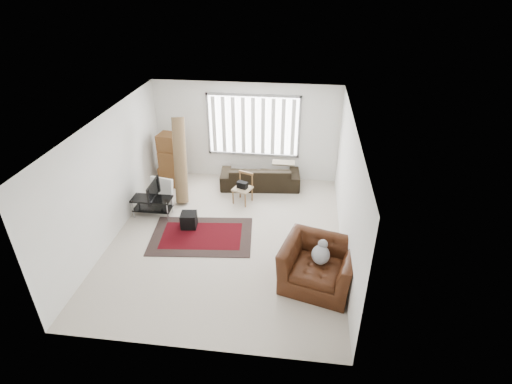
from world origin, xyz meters
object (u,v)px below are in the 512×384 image
Objects in this scene: tv_stand at (152,203)px; armchair at (319,263)px; moving_boxes at (171,161)px; side_chair at (243,187)px; sofa at (260,173)px.

armchair is (3.93, -1.93, 0.16)m from tv_stand.
side_chair is at bearing -19.39° from moving_boxes.
sofa reaches higher than tv_stand.
sofa is at bearing 36.31° from tv_stand.
tv_stand is 0.59× the size of armchair.
moving_boxes is (-0.01, 1.62, 0.34)m from tv_stand.
tv_stand is 4.38m from armchair.
side_chair is at bearing 23.20° from tv_stand.
side_chair is at bearing 138.48° from armchair.
sofa is at bearing 127.40° from armchair.
armchair is at bearing -26.14° from tv_stand.
moving_boxes is 0.69× the size of sofa.
moving_boxes reaches higher than side_chair.
side_chair is (-0.34, -0.88, 0.03)m from sofa.
sofa is 2.70× the size of side_chair.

